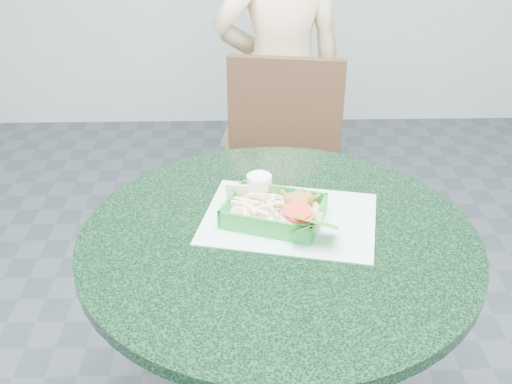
{
  "coord_description": "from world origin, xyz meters",
  "views": [
    {
      "loc": [
        -0.09,
        -1.21,
        1.58
      ],
      "look_at": [
        -0.05,
        0.1,
        0.83
      ],
      "focal_mm": 42.0,
      "sensor_mm": 36.0,
      "label": 1
    }
  ],
  "objects_px": {
    "food_basket": "(274,221)",
    "sauce_ramekin": "(246,191)",
    "crab_sandwich": "(296,205)",
    "diner_person": "(280,80)",
    "cafe_table": "(277,294)",
    "dining_chair": "(286,169)"
  },
  "relations": [
    {
      "from": "food_basket",
      "to": "sauce_ramekin",
      "type": "relative_size",
      "value": 3.54
    },
    {
      "from": "sauce_ramekin",
      "to": "crab_sandwich",
      "type": "bearing_deg",
      "value": -28.52
    },
    {
      "from": "diner_person",
      "to": "food_basket",
      "type": "bearing_deg",
      "value": 74.52
    },
    {
      "from": "cafe_table",
      "to": "diner_person",
      "type": "xyz_separation_m",
      "value": [
        0.07,
        1.14,
        0.18
      ]
    },
    {
      "from": "food_basket",
      "to": "crab_sandwich",
      "type": "distance_m",
      "value": 0.07
    },
    {
      "from": "cafe_table",
      "to": "food_basket",
      "type": "height_order",
      "value": "food_basket"
    },
    {
      "from": "dining_chair",
      "to": "sauce_ramekin",
      "type": "distance_m",
      "value": 0.7
    },
    {
      "from": "diner_person",
      "to": "dining_chair",
      "type": "bearing_deg",
      "value": 79.48
    },
    {
      "from": "cafe_table",
      "to": "food_basket",
      "type": "xyz_separation_m",
      "value": [
        -0.01,
        0.06,
        0.19
      ]
    },
    {
      "from": "crab_sandwich",
      "to": "sauce_ramekin",
      "type": "bearing_deg",
      "value": 151.48
    },
    {
      "from": "cafe_table",
      "to": "dining_chair",
      "type": "distance_m",
      "value": 0.79
    },
    {
      "from": "dining_chair",
      "to": "food_basket",
      "type": "xyz_separation_m",
      "value": [
        -0.09,
        -0.72,
        0.23
      ]
    },
    {
      "from": "crab_sandwich",
      "to": "diner_person",
      "type": "bearing_deg",
      "value": 88.64
    },
    {
      "from": "cafe_table",
      "to": "dining_chair",
      "type": "relative_size",
      "value": 1.04
    },
    {
      "from": "cafe_table",
      "to": "dining_chair",
      "type": "height_order",
      "value": "dining_chair"
    },
    {
      "from": "cafe_table",
      "to": "sauce_ramekin",
      "type": "distance_m",
      "value": 0.28
    },
    {
      "from": "diner_person",
      "to": "food_basket",
      "type": "relative_size",
      "value": 6.44
    },
    {
      "from": "crab_sandwich",
      "to": "sauce_ramekin",
      "type": "xyz_separation_m",
      "value": [
        -0.13,
        0.07,
        0.0
      ]
    },
    {
      "from": "dining_chair",
      "to": "crab_sandwich",
      "type": "height_order",
      "value": "dining_chair"
    },
    {
      "from": "food_basket",
      "to": "crab_sandwich",
      "type": "bearing_deg",
      "value": 22.97
    },
    {
      "from": "cafe_table",
      "to": "dining_chair",
      "type": "xyz_separation_m",
      "value": [
        0.08,
        0.78,
        -0.05
      ]
    },
    {
      "from": "diner_person",
      "to": "crab_sandwich",
      "type": "xyz_separation_m",
      "value": [
        -0.02,
        -1.05,
        0.04
      ]
    }
  ]
}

